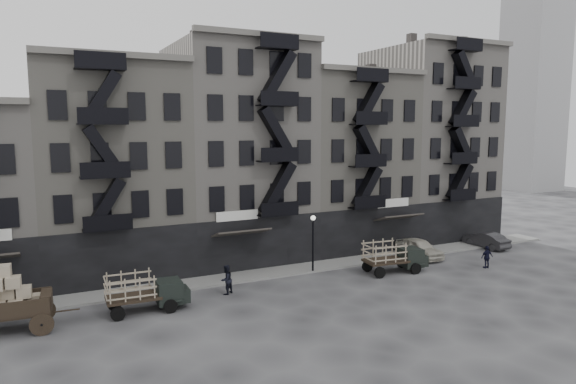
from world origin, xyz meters
name	(u,v)px	position (x,y,z in m)	size (l,w,h in m)	color
ground	(292,288)	(0.00, 0.00, 0.00)	(140.00, 140.00, 0.00)	#38383A
sidewalk	(269,273)	(0.00, 3.75, 0.07)	(55.00, 2.50, 0.15)	slate
building_midwest	(110,170)	(-10.00, 9.83, 7.50)	(10.00, 11.35, 16.20)	gray
building_center	(238,154)	(0.00, 9.82, 8.50)	(10.00, 11.35, 18.20)	gray
building_mideast	(342,162)	(10.00, 9.83, 7.50)	(10.00, 11.35, 16.20)	gray
building_east	(428,144)	(20.00, 9.82, 9.00)	(10.00, 11.35, 19.20)	gray
lamp_post	(313,236)	(3.00, 2.60, 2.78)	(0.36, 0.36, 4.28)	black
wagon	(7,295)	(-16.63, -0.01, 2.04)	(4.38, 2.58, 3.57)	black
stake_truck_west	(145,289)	(-9.62, 0.00, 1.34)	(4.75, 2.09, 2.35)	black
stake_truck_east	(394,254)	(8.35, -0.01, 1.37)	(4.95, 2.41, 2.40)	black
car_east	(419,248)	(13.00, 2.60, 0.78)	(1.85, 4.61, 1.57)	#B5B0A2
car_far	(486,240)	(20.59, 2.60, 0.70)	(1.47, 4.23, 1.39)	#242426
pedestrian_mid	(226,280)	(-4.34, 0.83, 0.95)	(0.93, 0.72, 1.91)	black
policeman	(487,257)	(15.46, -2.20, 0.86)	(1.01, 0.42, 1.72)	black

